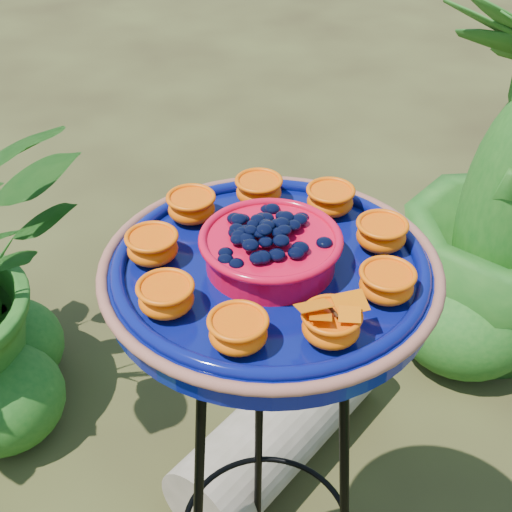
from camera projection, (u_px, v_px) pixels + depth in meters
name	position (u px, v px, depth m)	size (l,w,h in m)	color
tripod_stand	(268.00, 448.00, 1.16)	(0.32, 0.34, 0.86)	black
feeder_dish	(270.00, 266.00, 0.94)	(0.45, 0.45, 0.10)	#070E5B
driftwood_log	(283.00, 425.00, 1.73)	(0.21, 0.21, 0.62)	tan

